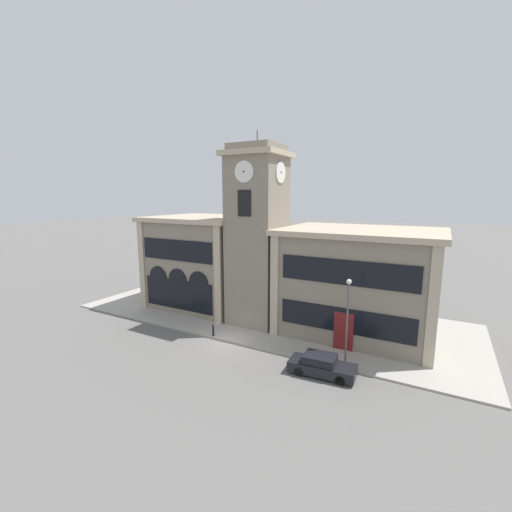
# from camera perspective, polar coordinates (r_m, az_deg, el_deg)

# --- Properties ---
(ground_plane) EXTENTS (300.00, 300.00, 0.00)m
(ground_plane) POSITION_cam_1_polar(r_m,az_deg,el_deg) (29.20, -4.89, -14.12)
(ground_plane) COLOR #605E5B
(sidewalk_kerb) EXTENTS (38.20, 14.32, 0.15)m
(sidewalk_kerb) POSITION_cam_1_polar(r_m,az_deg,el_deg) (34.91, 1.73, -9.84)
(sidewalk_kerb) COLOR #A39E93
(sidewalk_kerb) RESTS_ON ground_plane
(clock_tower) EXTENTS (5.17, 5.17, 17.55)m
(clock_tower) POSITION_cam_1_polar(r_m,az_deg,el_deg) (31.36, 0.20, 3.21)
(clock_tower) COLOR gray
(clock_tower) RESTS_ON ground_plane
(town_hall_left_wing) EXTENTS (11.07, 10.03, 9.75)m
(town_hall_left_wing) POSITION_cam_1_polar(r_m,az_deg,el_deg) (38.02, -8.33, -0.76)
(town_hall_left_wing) COLOR gray
(town_hall_left_wing) RESTS_ON ground_plane
(town_hall_right_wing) EXTENTS (13.26, 10.03, 9.15)m
(town_hall_right_wing) POSITION_cam_1_polar(r_m,az_deg,el_deg) (31.23, 16.78, -3.99)
(town_hall_right_wing) COLOR gray
(town_hall_right_wing) RESTS_ON ground_plane
(parked_car_near) EXTENTS (4.53, 2.03, 1.39)m
(parked_car_near) POSITION_cam_1_polar(r_m,az_deg,el_deg) (24.48, 10.82, -17.36)
(parked_car_near) COLOR black
(parked_car_near) RESTS_ON ground_plane
(street_lamp) EXTENTS (0.36, 0.36, 6.20)m
(street_lamp) POSITION_cam_1_polar(r_m,az_deg,el_deg) (24.60, 15.02, -8.68)
(street_lamp) COLOR #4C4C51
(street_lamp) RESTS_ON sidewalk_kerb
(bollard) EXTENTS (0.18, 0.18, 1.06)m
(bollard) POSITION_cam_1_polar(r_m,az_deg,el_deg) (29.93, -7.15, -12.15)
(bollard) COLOR black
(bollard) RESTS_ON sidewalk_kerb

